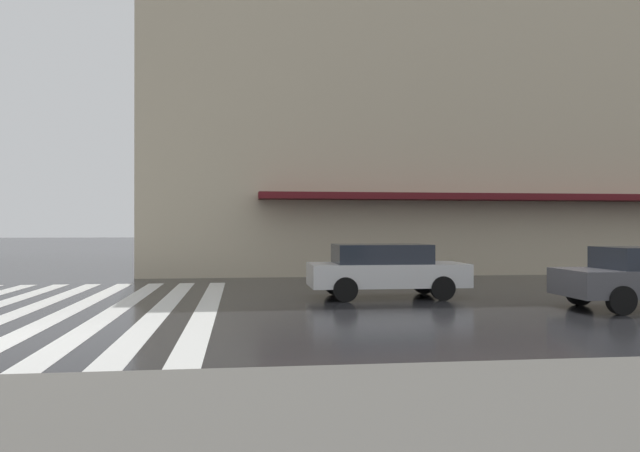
{
  "coord_description": "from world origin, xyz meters",
  "views": [
    {
      "loc": [
        -10.65,
        -4.43,
        1.85
      ],
      "look_at": [
        3.24,
        -6.19,
        1.89
      ],
      "focal_mm": 35.15,
      "sensor_mm": 36.0,
      "label": 1
    }
  ],
  "objects": [
    {
      "name": "zebra_crossing",
      "position": [
        4.0,
        -0.16,
        0.0
      ],
      "size": [
        13.0,
        7.5,
        0.01
      ],
      "color": "silver",
      "rests_on": "ground_plane"
    },
    {
      "name": "car_white",
      "position": [
        5.5,
        -8.21,
        0.76
      ],
      "size": [
        1.85,
        4.1,
        1.41
      ],
      "color": "silver",
      "rests_on": "ground_plane"
    },
    {
      "name": "haussmann_block_corner",
      "position": [
        20.66,
        -15.39,
        8.82
      ],
      "size": [
        17.53,
        29.54,
        18.02
      ],
      "color": "beige",
      "rests_on": "ground_plane"
    }
  ]
}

